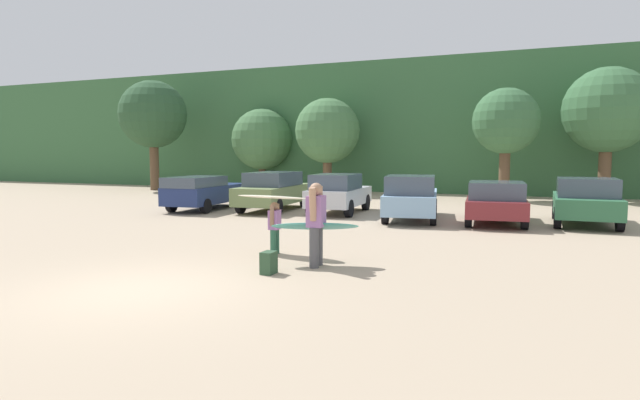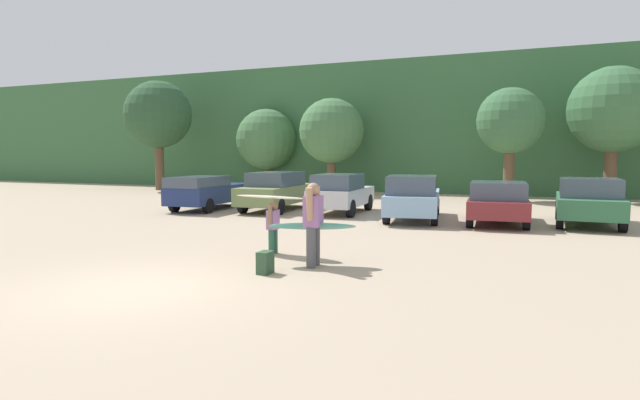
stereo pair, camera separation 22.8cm
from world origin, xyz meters
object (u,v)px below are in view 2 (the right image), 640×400
at_px(parked_car_navy, 207,191).
at_px(parked_car_olive_green, 276,190).
at_px(parked_car_forest_green, 589,201).
at_px(person_adult, 313,219).
at_px(parked_car_sky_blue, 413,197).
at_px(parked_car_maroon, 498,202).
at_px(parked_car_silver, 341,193).
at_px(surfboard_teal, 312,226).
at_px(backpack_dropped, 265,263).
at_px(surfboard_cream, 270,197).
at_px(person_child, 273,225).

bearing_deg(parked_car_navy, parked_car_olive_green, -75.54).
relative_size(parked_car_forest_green, person_adult, 2.29).
height_order(parked_car_sky_blue, person_adult, person_adult).
relative_size(parked_car_maroon, person_adult, 2.39).
relative_size(parked_car_silver, parked_car_forest_green, 1.00).
height_order(parked_car_olive_green, parked_car_forest_green, parked_car_olive_green).
relative_size(surfboard_teal, backpack_dropped, 4.33).
distance_m(parked_car_maroon, surfboard_cream, 8.97).
distance_m(parked_car_forest_green, person_adult, 11.07).
height_order(person_child, backpack_dropped, person_child).
bearing_deg(parked_car_maroon, parked_car_silver, 76.79).
height_order(person_adult, surfboard_teal, person_adult).
bearing_deg(parked_car_sky_blue, backpack_dropped, 165.83).
distance_m(parked_car_sky_blue, surfboard_cream, 7.80).
bearing_deg(parked_car_olive_green, parked_car_maroon, -99.67).
distance_m(parked_car_olive_green, parked_car_forest_green, 11.80).
distance_m(parked_car_olive_green, person_adult, 11.26).
bearing_deg(parked_car_forest_green, backpack_dropped, 148.59).
xyz_separation_m(parked_car_navy, person_adult, (8.79, -8.60, 0.23)).
bearing_deg(parked_car_silver, parked_car_navy, 95.33).
bearing_deg(surfboard_teal, parked_car_sky_blue, -112.73).
height_order(parked_car_navy, parked_car_silver, parked_car_silver).
xyz_separation_m(parked_car_navy, parked_car_silver, (5.76, 0.91, 0.05)).
bearing_deg(parked_car_navy, parked_car_maroon, -94.02).
relative_size(person_adult, person_child, 1.42).
bearing_deg(person_adult, parked_car_navy, -50.84).
distance_m(parked_car_sky_blue, surfboard_teal, 8.41).
height_order(parked_car_forest_green, backpack_dropped, parked_car_forest_green).
bearing_deg(parked_car_maroon, parked_car_olive_green, 79.13).
relative_size(parked_car_sky_blue, parked_car_forest_green, 1.21).
distance_m(parked_car_olive_green, surfboard_cream, 9.69).
height_order(parked_car_olive_green, person_adult, person_adult).
xyz_separation_m(person_child, surfboard_cream, (-0.12, 0.07, 0.66)).
bearing_deg(parked_car_navy, parked_car_sky_blue, -94.59).
xyz_separation_m(parked_car_olive_green, parked_car_sky_blue, (6.09, -1.02, -0.03)).
distance_m(parked_car_silver, surfboard_cream, 8.71).
bearing_deg(parked_car_maroon, surfboard_teal, 154.88).
xyz_separation_m(parked_car_maroon, parked_car_forest_green, (2.81, 0.77, 0.06)).
height_order(parked_car_forest_green, surfboard_teal, parked_car_forest_green).
distance_m(surfboard_teal, surfboard_cream, 1.76).
relative_size(person_adult, surfboard_cream, 0.89).
distance_m(surfboard_cream, backpack_dropped, 2.45).
relative_size(person_child, surfboard_cream, 0.62).
distance_m(parked_car_olive_green, parked_car_maroon, 9.04).
bearing_deg(surfboard_cream, person_child, 156.02).
bearing_deg(backpack_dropped, parked_car_silver, 103.00).
xyz_separation_m(parked_car_maroon, surfboard_teal, (-3.11, -8.50, 0.08)).
bearing_deg(surfboard_cream, parked_car_sky_blue, -95.54).
height_order(surfboard_teal, backpack_dropped, surfboard_teal).
bearing_deg(person_adult, surfboard_teal, -63.86).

